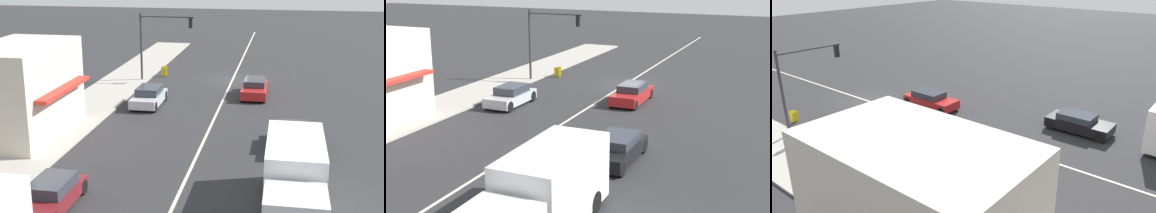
# 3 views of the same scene
# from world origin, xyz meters

# --- Properties ---
(ground_plane) EXTENTS (160.00, 160.00, 0.00)m
(ground_plane) POSITION_xyz_m (0.00, 18.00, 0.00)
(ground_plane) COLOR #2B2B2D
(lane_marking_center) EXTENTS (0.16, 60.00, 0.01)m
(lane_marking_center) POSITION_xyz_m (0.00, 0.00, 0.00)
(lane_marking_center) COLOR beige
(lane_marking_center) RESTS_ON ground
(building_corner_store) EXTENTS (5.25, 7.75, 5.28)m
(building_corner_store) POSITION_xyz_m (10.58, 16.75, 2.76)
(building_corner_store) COLOR beige
(building_corner_store) RESTS_ON sidewalk_right
(traffic_signal_main) EXTENTS (4.59, 0.34, 5.60)m
(traffic_signal_main) POSITION_xyz_m (6.12, 1.69, 3.90)
(traffic_signal_main) COLOR #333338
(traffic_signal_main) RESTS_ON sidewalk_right
(pedestrian) EXTENTS (0.34, 0.34, 1.68)m
(pedestrian) POSITION_xyz_m (9.84, 12.19, 1.00)
(pedestrian) COLOR #282D42
(pedestrian) RESTS_ON sidewalk_right
(warning_aframe_sign) EXTENTS (0.45, 0.53, 0.84)m
(warning_aframe_sign) POSITION_xyz_m (6.09, -0.33, 0.43)
(warning_aframe_sign) COLOR yellow
(warning_aframe_sign) RESTS_ON ground
(sedan_silver) EXTENTS (1.84, 4.04, 1.33)m
(sedan_silver) POSITION_xyz_m (5.00, 9.15, 0.64)
(sedan_silver) COLOR #B7BABF
(sedan_silver) RESTS_ON ground
(suv_black) EXTENTS (1.91, 4.26, 1.26)m
(suv_black) POSITION_xyz_m (-5.00, 16.22, 0.62)
(suv_black) COLOR black
(suv_black) RESTS_ON ground
(hatchback_red) EXTENTS (1.82, 4.44, 1.29)m
(hatchback_red) POSITION_xyz_m (-2.20, 5.22, 0.63)
(hatchback_red) COLOR #AD1E1E
(hatchback_red) RESTS_ON ground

